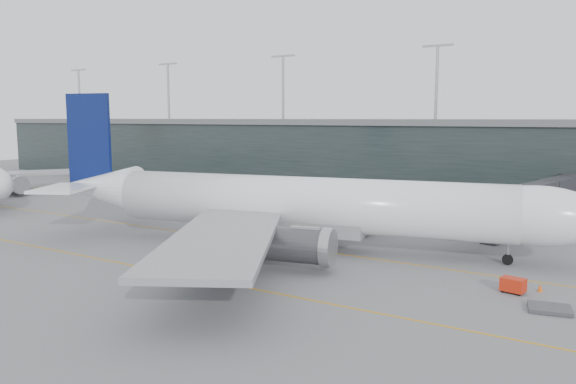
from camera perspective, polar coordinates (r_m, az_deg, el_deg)
The scene contains 17 objects.
ground at distance 73.33m, azimuth -0.66°, elevation -4.66°, with size 320.00×320.00×0.00m, color #5D5E62.
taxiline_a at distance 70.06m, azimuth -2.42°, elevation -5.24°, with size 160.00×0.25×0.02m, color #C28412.
taxiline_b at distance 57.94m, azimuth -11.43°, elevation -8.12°, with size 160.00×0.25×0.02m, color #C28412.
taxiline_lead_main at distance 88.53m, azimuth 9.06°, elevation -2.63°, with size 0.25×60.00×0.02m, color #C28412.
taxiline_lead_adj at distance 139.95m, azimuth -22.74°, elevation 0.60°, with size 0.25×60.00×0.02m, color #C28412.
terminal at distance 124.82m, azimuth 13.78°, elevation 3.71°, with size 240.00×36.00×29.00m.
main_aircraft at distance 66.57m, azimuth 1.43°, elevation -1.31°, with size 66.37×61.40×18.74m.
jet_bridge at distance 86.46m, azimuth 23.03°, elevation -0.08°, with size 12.38×43.14×6.59m.
gse_cart at distance 54.43m, azimuth 21.90°, elevation -8.73°, with size 2.22×1.65×1.37m.
baggage_dolly at distance 50.95m, azimuth 25.05°, elevation -10.68°, with size 3.26×2.61×0.33m, color #3A393E.
uld_a at distance 85.28m, azimuth -0.27°, elevation -2.21°, with size 2.48×2.14×1.99m.
uld_b at distance 84.87m, azimuth 1.95°, elevation -2.31°, with size 2.15×1.76×1.87m.
uld_c at distance 80.69m, azimuth 3.40°, elevation -2.83°, with size 2.48×2.22×1.87m.
cone_nose at distance 55.90m, azimuth 24.24°, elevation -8.84°, with size 0.47×0.47×0.75m, color #EE570D.
cone_wing_stbd at distance 52.86m, azimuth -6.07°, elevation -9.21°, with size 0.39×0.39×0.62m, color orange.
cone_wing_port at distance 79.86m, azimuth 8.40°, elevation -3.46°, with size 0.47×0.47×0.74m, color #EB460D.
cone_tail at distance 70.71m, azimuth -12.00°, elevation -4.98°, with size 0.47×0.47×0.75m, color #D0550B.
Camera 1 is at (38.42, -60.50, 15.52)m, focal length 35.00 mm.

